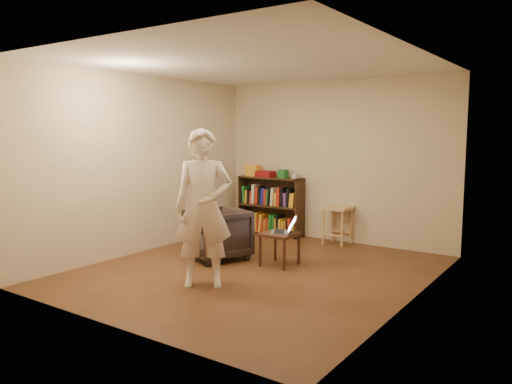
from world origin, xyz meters
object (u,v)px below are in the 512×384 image
Objects in this scene: person at (203,208)px; stool at (337,214)px; bookshelf at (271,209)px; armchair at (217,234)px; laptop at (285,229)px; side_table at (280,238)px.

stool is at bearing 45.72° from person.
armchair is (0.32, -1.88, -0.08)m from bookshelf.
laptop is (1.29, -1.65, 0.06)m from bookshelf.
armchair is at bearing -167.47° from side_table.
bookshelf reaches higher than stool.
stool is 1.29× the size of laptop.
stool is 1.59m from laptop.
armchair is at bearing -106.52° from laptop.
armchair is 0.43× the size of person.
armchair is 1.35m from person.
stool is 0.33× the size of person.
person reaches higher than bookshelf.
armchair is 0.93m from side_table.
bookshelf is 1.54× the size of armchair.
armchair is at bearing 84.26° from person.
bookshelf is at bearing 123.32° from armchair.
person reaches higher than stool.
side_table is (0.91, 0.20, 0.01)m from armchair.
person is at bearing -43.76° from laptop.
laptop is at bearing 36.81° from armchair.
laptop is (0.97, 0.23, 0.14)m from armchair.
bookshelf is at bearing 126.23° from side_table.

